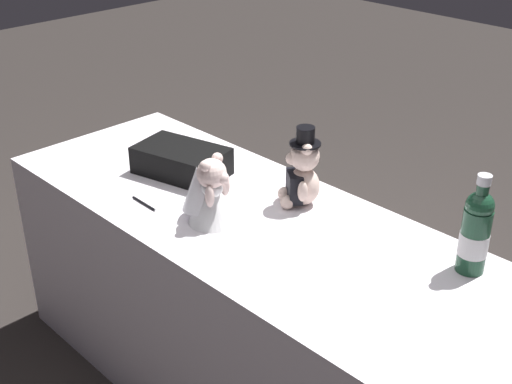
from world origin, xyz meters
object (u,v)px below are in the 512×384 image
Objects in this scene: champagne_bottle at (476,231)px; signing_pen at (145,204)px; teddy_bear_groom at (302,174)px; gift_case_black at (182,161)px; teddy_bear_bride at (208,193)px.

signing_pen is at bearing 24.24° from champagne_bottle.
teddy_bear_groom is 0.50m from gift_case_black.
teddy_bear_bride is 0.38m from gift_case_black.
teddy_bear_groom reaches higher than teddy_bear_bride.
signing_pen is (1.00, 0.45, -0.13)m from champagne_bottle.
teddy_bear_groom is 0.75× the size of gift_case_black.
champagne_bottle reaches higher than gift_case_black.
gift_case_black is (1.11, 0.20, -0.08)m from champagne_bottle.
teddy_bear_bride is 1.74× the size of signing_pen.
teddy_bear_groom is 0.56m from signing_pen.
teddy_bear_groom reaches higher than gift_case_black.
champagne_bottle is 0.82× the size of gift_case_black.
champagne_bottle is at bearing -154.96° from teddy_bear_bride.
gift_case_black is (0.11, -0.25, 0.05)m from signing_pen.
teddy_bear_groom is at bearing -113.93° from teddy_bear_bride.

